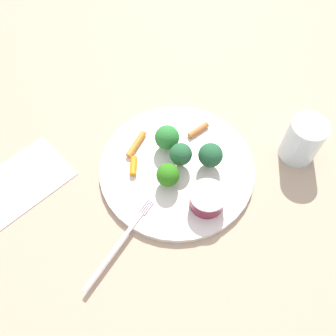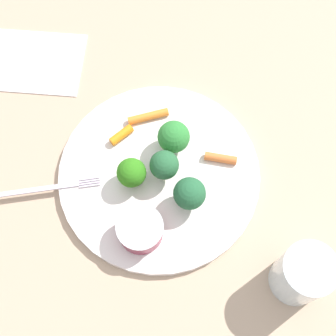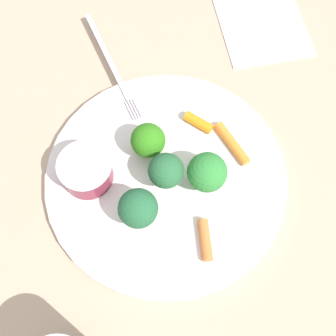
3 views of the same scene
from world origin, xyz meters
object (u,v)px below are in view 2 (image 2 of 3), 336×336
Objects in this scene: broccoli_floret_1 at (131,173)px; fork at (38,190)px; plate at (159,175)px; drinking_glass at (302,274)px; sauce_cup at (142,230)px; broccoli_floret_2 at (174,137)px; broccoli_floret_0 at (164,168)px; napkin at (18,60)px; carrot_stick_2 at (148,116)px; carrot_stick_0 at (221,158)px; carrot_stick_1 at (121,135)px; broccoli_floret_3 at (190,194)px.

broccoli_floret_1 is 0.13m from fork.
drinking_glass reaches higher than plate.
broccoli_floret_2 is at bearing 87.06° from sauce_cup.
napkin is at bearing 154.08° from broccoli_floret_0.
broccoli_floret_1 is (-0.04, -0.02, -0.00)m from broccoli_floret_0.
sauce_cup is 1.14× the size of broccoli_floret_0.
carrot_stick_2 reaches higher than napkin.
carrot_stick_0 reaches higher than napkin.
fork is at bearing 172.05° from sauce_cup.
broccoli_floret_2 is 0.32× the size of fork.
fork is at bearing 175.81° from drinking_glass.
sauce_cup is 0.15m from carrot_stick_0.
broccoli_floret_0 is (0.01, 0.08, 0.01)m from sauce_cup.
carrot_stick_2 is at bearing 51.79° from fork.
broccoli_floret_2 reaches higher than carrot_stick_0.
broccoli_floret_2 is at bearing 34.79° from fork.
napkin is (-0.26, 0.13, -0.00)m from plate.
plate is 0.08m from carrot_stick_1.
carrot_stick_2 is 0.23m from napkin.
carrot_stick_0 is at bearing 59.93° from sauce_cup.
carrot_stick_2 is at bearing 162.27° from carrot_stick_0.
carrot_stick_2 is (-0.04, 0.17, -0.01)m from sauce_cup.
fork is 1.92× the size of drinking_glass.
drinking_glass is (0.24, -0.07, 0.00)m from broccoli_floret_1.
napkin is at bearing 153.25° from broccoli_floret_3.
broccoli_floret_3 is at bearing -30.84° from plate.
broccoli_floret_2 is 0.61× the size of drinking_glass.
carrot_stick_1 is 0.61× the size of carrot_stick_2.
carrot_stick_2 is 0.69× the size of drinking_glass.
napkin is (-0.22, 0.05, -0.02)m from carrot_stick_2.
broccoli_floret_3 is (0.05, 0.06, 0.01)m from sauce_cup.
drinking_glass is at bearing -4.19° from fork.
sauce_cup is 0.30× the size of napkin.
napkin is (-0.26, 0.22, -0.03)m from sauce_cup.
plate is 5.35× the size of broccoli_floret_2.
broccoli_floret_1 is at bearing -86.46° from carrot_stick_2.
drinking_glass reaches higher than broccoli_floret_3.
broccoli_floret_2 reaches higher than plate.
plate is 1.69× the size of fork.
napkin is (-0.27, 0.13, -0.04)m from broccoli_floret_0.
napkin is (-0.11, 0.19, -0.01)m from fork.
broccoli_floret_3 is at bearing -6.80° from broccoli_floret_1.
sauce_cup is 0.20m from drinking_glass.
broccoli_floret_1 is 0.08m from broccoli_floret_2.
broccoli_floret_1 is at bearing 116.04° from sauce_cup.
carrot_stick_2 reaches higher than plate.
carrot_stick_0 reaches higher than fork.
plate is 4.72× the size of carrot_stick_2.
carrot_stick_0 is 0.14m from carrot_stick_1.
drinking_glass is (0.24, -0.17, 0.02)m from carrot_stick_2.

